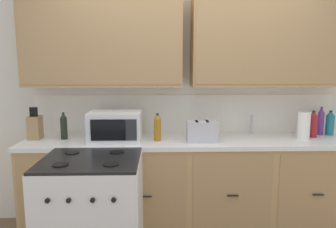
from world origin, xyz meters
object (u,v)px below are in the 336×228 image
object	(u,v)px
paper_towel_roll	(304,126)
bottle_teal	(330,123)
bottle_red	(313,124)
bottle_dark	(64,126)
stove_range	(93,216)
knife_block	(35,127)
toaster	(202,131)
bottle_violet	(321,121)
bottle_amber	(157,127)
microwave	(115,126)

from	to	relation	value
paper_towel_roll	bottle_teal	size ratio (longest dim) A/B	1.04
bottle_red	bottle_teal	distance (m)	0.24
bottle_dark	stove_range	bearing A→B (deg)	-59.76
bottle_dark	paper_towel_roll	bearing A→B (deg)	-1.51
bottle_dark	bottle_teal	bearing A→B (deg)	2.34
knife_block	paper_towel_roll	xyz separation A→B (m)	(2.58, -0.07, 0.01)
toaster	bottle_violet	xyz separation A→B (m)	(1.25, 0.25, 0.04)
paper_towel_roll	bottle_red	xyz separation A→B (m)	(0.12, 0.07, -0.00)
bottle_amber	toaster	bearing A→B (deg)	-4.63
stove_range	bottle_red	bearing A→B (deg)	18.46
knife_block	paper_towel_roll	bearing A→B (deg)	-1.58
knife_block	bottle_teal	size ratio (longest dim) A/B	1.24
bottle_dark	microwave	bearing A→B (deg)	-9.80
microwave	bottle_dark	xyz separation A→B (m)	(-0.51, 0.09, -0.01)
stove_range	microwave	world-z (taller)	microwave
bottle_red	bottle_amber	world-z (taller)	bottle_red
bottle_teal	bottle_amber	bearing A→B (deg)	-173.47
bottle_red	toaster	bearing A→B (deg)	-173.00
microwave	paper_towel_roll	world-z (taller)	microwave
stove_range	paper_towel_roll	world-z (taller)	paper_towel_roll
bottle_red	bottle_violet	bearing A→B (deg)	40.04
microwave	bottle_red	bearing A→B (deg)	2.93
bottle_red	paper_towel_roll	bearing A→B (deg)	-149.99
stove_range	microwave	xyz separation A→B (m)	(0.12, 0.58, 0.61)
bottle_teal	bottle_amber	distance (m)	1.76
knife_block	stove_range	bearing A→B (deg)	-45.45
bottle_red	bottle_amber	size ratio (longest dim) A/B	1.02
bottle_violet	stove_range	bearing A→B (deg)	-159.97
microwave	bottle_violet	bearing A→B (deg)	5.81
toaster	bottle_dark	xyz separation A→B (m)	(-1.32, 0.13, 0.03)
bottle_amber	bottle_teal	bearing A→B (deg)	6.53
bottle_teal	bottle_violet	xyz separation A→B (m)	(-0.09, 0.01, 0.02)
paper_towel_roll	knife_block	bearing A→B (deg)	178.42
toaster	bottle_amber	xyz separation A→B (m)	(-0.42, 0.03, 0.03)
bottle_teal	bottle_violet	bearing A→B (deg)	171.75
bottle_teal	knife_block	bearing A→B (deg)	-178.08
stove_range	microwave	bearing A→B (deg)	78.76
bottle_amber	bottle_violet	distance (m)	1.67
bottle_dark	bottle_amber	bearing A→B (deg)	-5.85
bottle_red	bottle_amber	distance (m)	1.53
stove_range	microwave	distance (m)	0.85
bottle_red	bottle_violet	size ratio (longest dim) A/B	0.93
microwave	bottle_amber	world-z (taller)	microwave
toaster	bottle_red	world-z (taller)	bottle_red
stove_range	bottle_dark	distance (m)	0.98
knife_block	bottle_teal	bearing A→B (deg)	1.92
toaster	bottle_red	distance (m)	1.12
paper_towel_roll	bottle_amber	bearing A→B (deg)	-178.72
microwave	bottle_dark	distance (m)	0.51
microwave	bottle_amber	xyz separation A→B (m)	(0.39, -0.00, -0.01)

